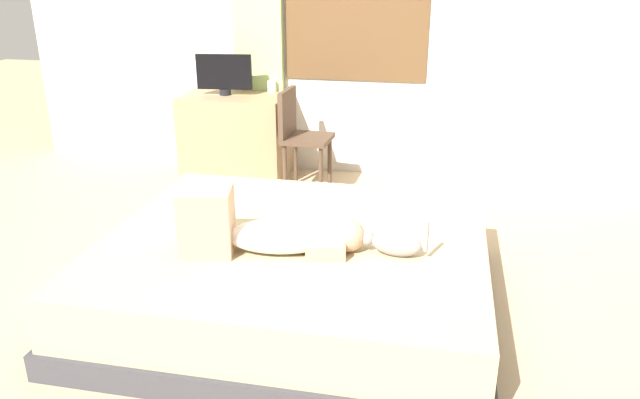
% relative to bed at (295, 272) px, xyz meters
% --- Properties ---
extents(ground_plane, '(16.00, 16.00, 0.00)m').
position_rel_bed_xyz_m(ground_plane, '(0.07, -0.04, -0.21)').
color(ground_plane, tan).
extents(back_wall_with_window, '(6.40, 0.14, 2.90)m').
position_rel_bed_xyz_m(back_wall_with_window, '(0.06, 2.47, 1.24)').
color(back_wall_with_window, silver).
rests_on(back_wall_with_window, ground).
extents(bed, '(2.10, 1.84, 0.42)m').
position_rel_bed_xyz_m(bed, '(0.00, 0.00, 0.00)').
color(bed, '#38383D').
rests_on(bed, ground).
extents(person_lying, '(0.94, 0.43, 0.34)m').
position_rel_bed_xyz_m(person_lying, '(-0.12, -0.20, 0.33)').
color(person_lying, silver).
rests_on(person_lying, bed).
extents(cat, '(0.36, 0.15, 0.21)m').
position_rel_bed_xyz_m(cat, '(0.54, -0.11, 0.28)').
color(cat, gray).
rests_on(cat, bed).
extents(desk, '(0.90, 0.56, 0.74)m').
position_rel_bed_xyz_m(desk, '(-1.05, 2.07, 0.16)').
color(desk, '#997A56').
rests_on(desk, ground).
extents(tv_monitor, '(0.48, 0.10, 0.35)m').
position_rel_bed_xyz_m(tv_monitor, '(-1.13, 2.07, 0.71)').
color(tv_monitor, black).
rests_on(tv_monitor, desk).
extents(cup, '(0.08, 0.08, 0.10)m').
position_rel_bed_xyz_m(cup, '(-0.77, 2.29, 0.58)').
color(cup, white).
rests_on(cup, desk).
extents(chair_by_desk, '(0.40, 0.40, 0.86)m').
position_rel_bed_xyz_m(chair_by_desk, '(-0.41, 1.82, 0.30)').
color(chair_by_desk, '#4C3828').
rests_on(chair_by_desk, ground).
extents(curtain_left, '(0.44, 0.06, 2.52)m').
position_rel_bed_xyz_m(curtain_left, '(-0.90, 2.35, 1.05)').
color(curtain_left, '#ADCC75').
rests_on(curtain_left, ground).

